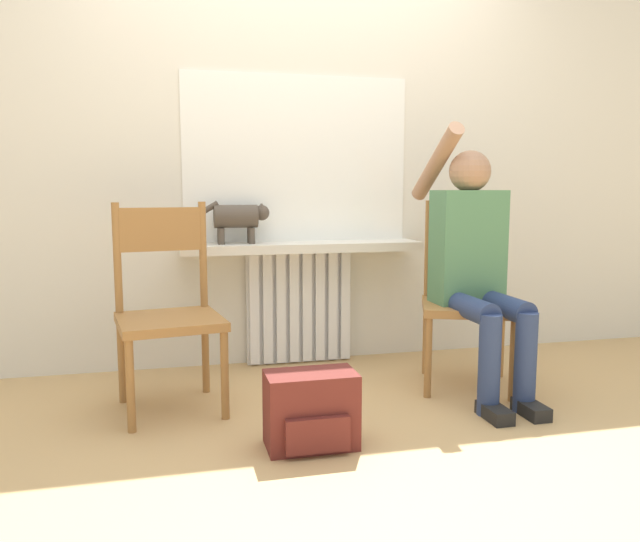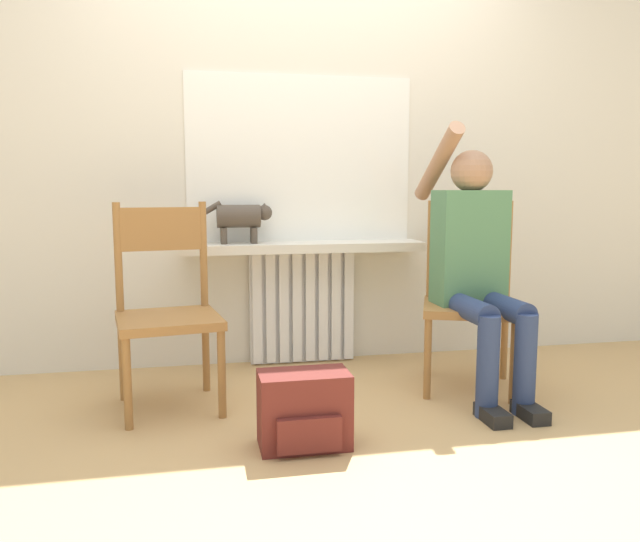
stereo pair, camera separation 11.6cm
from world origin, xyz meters
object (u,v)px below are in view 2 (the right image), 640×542
Objects in this scene: cat at (241,217)px; chair_right at (469,296)px; person at (477,260)px; chair_left at (167,307)px; backpack at (304,411)px.

chair_right is at bearing -26.21° from cat.
person reaches higher than chair_right.
person reaches higher than cat.
chair_left is 0.71× the size of person.
person is (1.48, -0.11, 0.20)m from chair_left.
chair_right is 2.68× the size of backpack.
person is at bearing 27.24° from backpack.
chair_right is 1.17m from backpack.
chair_right is (1.50, -0.00, 0.00)m from chair_left.
chair_left is at bearing 175.61° from person.
chair_right is at bearing 31.82° from backpack.
chair_right is at bearing -8.80° from chair_left.
person is at bearing -13.08° from chair_left.
cat is (0.39, 0.54, 0.39)m from chair_left.
chair_left is 2.19× the size of cat.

